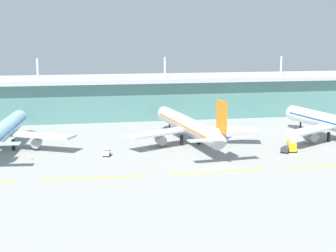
% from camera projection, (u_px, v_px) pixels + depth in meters
% --- Properties ---
extents(ground_plane, '(600.00, 600.00, 0.00)m').
position_uv_depth(ground_plane, '(223.00, 168.00, 148.42)').
color(ground_plane, gray).
extents(terminal_building, '(288.00, 34.00, 27.73)m').
position_uv_depth(terminal_building, '(163.00, 96.00, 240.45)').
color(terminal_building, slate).
rests_on(terminal_building, ground).
extents(airliner_near, '(48.53, 60.96, 18.90)m').
position_uv_depth(airliner_near, '(4.00, 131.00, 171.46)').
color(airliner_near, '#9ED1EA').
rests_on(airliner_near, ground).
extents(airliner_middle, '(48.50, 66.60, 18.90)m').
position_uv_depth(airliner_middle, '(189.00, 126.00, 180.00)').
color(airliner_middle, '#ADB2BC').
rests_on(airliner_middle, ground).
extents(airliner_far, '(48.17, 60.63, 18.90)m').
position_uv_depth(airliner_far, '(334.00, 123.00, 185.67)').
color(airliner_far, white).
rests_on(airliner_far, ground).
extents(taxiway_stripe_mid_west, '(28.00, 0.70, 0.04)m').
position_uv_depth(taxiway_stripe_mid_west, '(95.00, 178.00, 138.47)').
color(taxiway_stripe_mid_west, yellow).
rests_on(taxiway_stripe_mid_west, ground).
extents(taxiway_stripe_centre, '(28.00, 0.70, 0.04)m').
position_uv_depth(taxiway_stripe_centre, '(216.00, 172.00, 144.83)').
color(taxiway_stripe_centre, yellow).
rests_on(taxiway_stripe_centre, ground).
extents(taxiway_stripe_mid_east, '(28.00, 0.70, 0.04)m').
position_uv_depth(taxiway_stripe_mid_east, '(328.00, 166.00, 151.18)').
color(taxiway_stripe_mid_east, yellow).
rests_on(taxiway_stripe_mid_east, ground).
extents(fuel_truck, '(4.79, 7.65, 4.95)m').
position_uv_depth(fuel_truck, '(292.00, 144.00, 170.00)').
color(fuel_truck, gold).
rests_on(fuel_truck, ground).
extents(pushback_tug, '(4.67, 4.91, 1.85)m').
position_uv_depth(pushback_tug, '(286.00, 149.00, 168.00)').
color(pushback_tug, '#333842').
rests_on(pushback_tug, ground).
extents(baggage_cart, '(2.63, 3.89, 2.48)m').
position_uv_depth(baggage_cart, '(107.00, 152.00, 162.99)').
color(baggage_cart, silver).
rests_on(baggage_cart, ground).
extents(safety_cone_nose_front, '(0.56, 0.56, 0.70)m').
position_uv_depth(safety_cone_nose_front, '(32.00, 159.00, 158.14)').
color(safety_cone_nose_front, orange).
rests_on(safety_cone_nose_front, ground).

